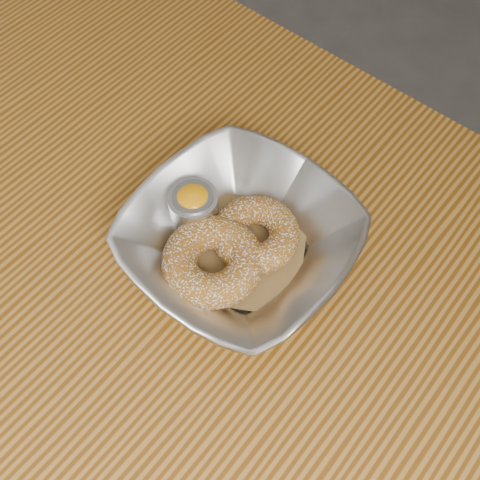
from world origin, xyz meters
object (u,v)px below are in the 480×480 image
Objects in this scene: donut_back at (256,234)px; donut_front at (213,261)px; ramekin at (194,207)px; table at (211,327)px; serving_bowl at (240,240)px.

donut_back is 0.06m from donut_front.
donut_back is at bearing 16.10° from ramekin.
ramekin reaches higher than table.
donut_back is 1.75× the size of ramekin.
donut_back is at bearing 88.45° from table.
donut_back is at bearing 77.06° from donut_front.
table is at bearing -66.20° from donut_front.
table is at bearing -40.86° from ramekin.
serving_bowl is 0.07m from ramekin.
donut_back is at bearing 67.99° from serving_bowl.
donut_back is (0.01, 0.02, -0.00)m from serving_bowl.
ramekin is at bearing 148.71° from donut_front.
serving_bowl is 2.48× the size of donut_back.
donut_front is (-0.01, -0.04, -0.00)m from serving_bowl.
serving_bowl is 4.34× the size of ramekin.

